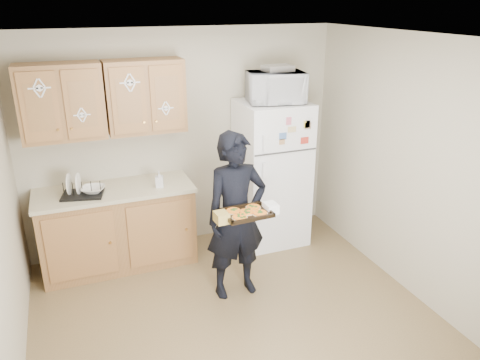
# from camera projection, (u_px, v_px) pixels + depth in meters

# --- Properties ---
(floor) EXTENTS (3.60, 3.60, 0.00)m
(floor) POSITION_uv_depth(u_px,v_px,m) (240.00, 325.00, 4.24)
(floor) COLOR brown
(floor) RESTS_ON ground
(ceiling) EXTENTS (3.60, 3.60, 0.00)m
(ceiling) POSITION_uv_depth(u_px,v_px,m) (240.00, 39.00, 3.34)
(ceiling) COLOR silver
(ceiling) RESTS_ON wall_back
(wall_back) EXTENTS (3.60, 0.04, 2.50)m
(wall_back) POSITION_uv_depth(u_px,v_px,m) (183.00, 141.00, 5.36)
(wall_back) COLOR #AFA68E
(wall_back) RESTS_ON floor
(wall_front) EXTENTS (3.60, 0.04, 2.50)m
(wall_front) POSITION_uv_depth(u_px,v_px,m) (375.00, 341.00, 2.22)
(wall_front) COLOR #AFA68E
(wall_front) RESTS_ON floor
(wall_right) EXTENTS (0.04, 3.60, 2.50)m
(wall_right) POSITION_uv_depth(u_px,v_px,m) (418.00, 172.00, 4.39)
(wall_right) COLOR #AFA68E
(wall_right) RESTS_ON floor
(refrigerator) EXTENTS (0.75, 0.70, 1.70)m
(refrigerator) POSITION_uv_depth(u_px,v_px,m) (271.00, 173.00, 5.50)
(refrigerator) COLOR white
(refrigerator) RESTS_ON floor
(base_cabinet) EXTENTS (1.60, 0.60, 0.86)m
(base_cabinet) POSITION_uv_depth(u_px,v_px,m) (118.00, 229.00, 5.09)
(base_cabinet) COLOR brown
(base_cabinet) RESTS_ON floor
(countertop) EXTENTS (1.64, 0.64, 0.04)m
(countertop) POSITION_uv_depth(u_px,v_px,m) (114.00, 191.00, 4.93)
(countertop) COLOR beige
(countertop) RESTS_ON base_cabinet
(upper_cab_left) EXTENTS (0.80, 0.33, 0.75)m
(upper_cab_left) POSITION_uv_depth(u_px,v_px,m) (61.00, 102.00, 4.57)
(upper_cab_left) COLOR brown
(upper_cab_left) RESTS_ON wall_back
(upper_cab_right) EXTENTS (0.80, 0.33, 0.75)m
(upper_cab_right) POSITION_uv_depth(u_px,v_px,m) (145.00, 96.00, 4.84)
(upper_cab_right) COLOR brown
(upper_cab_right) RESTS_ON wall_back
(cereal_box) EXTENTS (0.20, 0.07, 0.32)m
(cereal_box) POSITION_uv_depth(u_px,v_px,m) (298.00, 212.00, 6.13)
(cereal_box) COLOR gold
(cereal_box) RESTS_ON floor
(person) EXTENTS (0.62, 0.43, 1.66)m
(person) POSITION_uv_depth(u_px,v_px,m) (236.00, 217.00, 4.45)
(person) COLOR black
(person) RESTS_ON floor
(baking_tray) EXTENTS (0.43, 0.33, 0.04)m
(baking_tray) POSITION_uv_depth(u_px,v_px,m) (247.00, 214.00, 4.13)
(baking_tray) COLOR black
(baking_tray) RESTS_ON person
(pizza_front_left) EXTENTS (0.14, 0.14, 0.02)m
(pizza_front_left) POSITION_uv_depth(u_px,v_px,m) (240.00, 217.00, 4.03)
(pizza_front_left) COLOR #FFA920
(pizza_front_left) RESTS_ON baking_tray
(pizza_front_right) EXTENTS (0.14, 0.14, 0.02)m
(pizza_front_right) POSITION_uv_depth(u_px,v_px,m) (260.00, 213.00, 4.10)
(pizza_front_right) COLOR #FFA920
(pizza_front_right) RESTS_ON baking_tray
(pizza_back_left) EXTENTS (0.14, 0.14, 0.02)m
(pizza_back_left) POSITION_uv_depth(u_px,v_px,m) (233.00, 211.00, 4.15)
(pizza_back_left) COLOR #FFA920
(pizza_back_left) RESTS_ON baking_tray
(pizza_back_right) EXTENTS (0.14, 0.14, 0.02)m
(pizza_back_right) POSITION_uv_depth(u_px,v_px,m) (253.00, 207.00, 4.22)
(pizza_back_right) COLOR #FFA920
(pizza_back_right) RESTS_ON baking_tray
(pizza_center) EXTENTS (0.14, 0.14, 0.02)m
(pizza_center) POSITION_uv_depth(u_px,v_px,m) (247.00, 212.00, 4.12)
(pizza_center) COLOR #FFA920
(pizza_center) RESTS_ON baking_tray
(microwave) EXTENTS (0.66, 0.50, 0.33)m
(microwave) POSITION_uv_depth(u_px,v_px,m) (276.00, 87.00, 5.08)
(microwave) COLOR white
(microwave) RESTS_ON refrigerator
(foil_pan) EXTENTS (0.33, 0.24, 0.07)m
(foil_pan) POSITION_uv_depth(u_px,v_px,m) (278.00, 68.00, 5.05)
(foil_pan) COLOR silver
(foil_pan) RESTS_ON microwave
(dish_rack) EXTENTS (0.46, 0.38, 0.16)m
(dish_rack) POSITION_uv_depth(u_px,v_px,m) (82.00, 188.00, 4.73)
(dish_rack) COLOR black
(dish_rack) RESTS_ON countertop
(bowl) EXTENTS (0.30, 0.30, 0.06)m
(bowl) POSITION_uv_depth(u_px,v_px,m) (93.00, 189.00, 4.78)
(bowl) COLOR silver
(bowl) RESTS_ON dish_rack
(soap_bottle) EXTENTS (0.10, 0.10, 0.18)m
(soap_bottle) POSITION_uv_depth(u_px,v_px,m) (159.00, 179.00, 4.94)
(soap_bottle) COLOR white
(soap_bottle) RESTS_ON countertop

